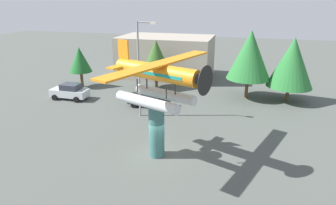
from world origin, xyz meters
name	(u,v)px	position (x,y,z in m)	size (l,w,h in m)	color
ground_plane	(157,155)	(0.00, 0.00, 0.00)	(140.00, 140.00, 0.00)	#4C514C
display_pedestal	(157,130)	(0.00, 0.00, 1.99)	(1.10, 1.10, 3.98)	#386B66
floatplane_monument	(157,79)	(0.12, -0.05, 5.65)	(7.19, 10.14, 4.00)	silver
car_near_silver	(70,91)	(-13.08, 9.32, 0.88)	(4.20, 2.02, 1.76)	silver
car_mid_black	(150,98)	(-3.75, 9.44, 0.88)	(4.20, 2.02, 1.76)	black
streetlight_primary	(140,64)	(-3.61, 6.74, 5.05)	(1.84, 0.28, 8.80)	gray
storefront_building	(166,57)	(-5.50, 22.00, 2.84)	(12.77, 7.80, 5.67)	#9E9384
tree_west	(80,60)	(-14.37, 13.97, 3.46)	(2.78, 2.78, 5.04)	brown
tree_east	(156,57)	(-5.02, 15.79, 3.93)	(3.71, 3.71, 6.00)	brown
tree_center_back	(250,55)	(5.88, 15.02, 4.87)	(4.75, 4.75, 7.51)	brown
tree_far_east	(292,63)	(10.22, 15.00, 4.28)	(4.74, 4.74, 6.92)	brown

